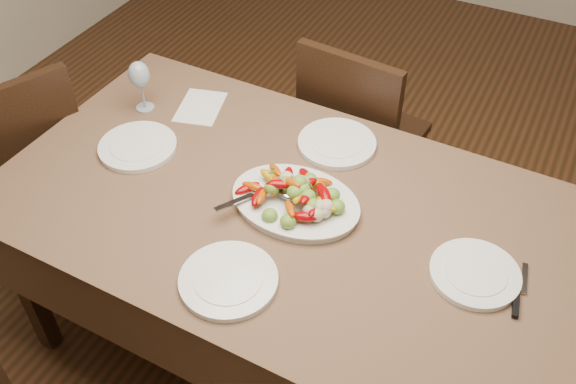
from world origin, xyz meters
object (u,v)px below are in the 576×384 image
(chair_left, at_px, (22,165))
(plate_far, at_px, (337,143))
(serving_platter, at_px, (295,203))
(plate_left, at_px, (138,147))
(chair_far, at_px, (365,135))
(dining_table, at_px, (288,284))
(plate_right, at_px, (475,274))
(plate_near, at_px, (228,280))
(wine_glass, at_px, (141,85))

(chair_left, height_order, plate_far, chair_left)
(serving_platter, height_order, plate_left, serving_platter)
(chair_left, relative_size, plate_left, 3.61)
(chair_left, bearing_deg, serving_platter, 114.98)
(chair_far, relative_size, plate_far, 3.57)
(chair_far, bearing_deg, dining_table, 98.53)
(chair_left, height_order, plate_left, chair_left)
(plate_left, height_order, plate_right, same)
(serving_platter, relative_size, plate_near, 1.45)
(serving_platter, xyz_separation_m, plate_right, (0.56, -0.02, -0.00))
(chair_left, height_order, wine_glass, wine_glass)
(serving_platter, bearing_deg, dining_table, -146.95)
(chair_left, relative_size, plate_far, 3.57)
(chair_left, distance_m, serving_platter, 1.23)
(dining_table, distance_m, wine_glass, 0.87)
(chair_far, xyz_separation_m, plate_near, (0.02, -1.12, 0.29))
(plate_left, distance_m, wine_glass, 0.25)
(serving_platter, distance_m, plate_left, 0.60)
(chair_left, relative_size, wine_glass, 4.64)
(chair_far, relative_size, plate_right, 3.81)
(serving_platter, xyz_separation_m, plate_near, (-0.03, -0.35, -0.00))
(dining_table, xyz_separation_m, chair_far, (-0.04, 0.78, 0.10))
(dining_table, distance_m, chair_far, 0.79)
(chair_far, height_order, serving_platter, chair_far)
(wine_glass, bearing_deg, dining_table, -17.46)
(plate_left, bearing_deg, plate_far, 28.47)
(plate_far, distance_m, wine_glass, 0.73)
(plate_left, bearing_deg, chair_far, 54.57)
(serving_platter, xyz_separation_m, plate_far, (-0.01, 0.33, -0.00))
(chair_left, height_order, plate_near, chair_left)
(plate_left, bearing_deg, serving_platter, -0.49)
(plate_far, bearing_deg, plate_right, -31.50)
(plate_near, bearing_deg, plate_right, 28.82)
(dining_table, relative_size, plate_near, 6.75)
(chair_left, distance_m, plate_left, 0.67)
(serving_platter, bearing_deg, plate_far, 90.93)
(chair_far, relative_size, plate_left, 3.61)
(dining_table, distance_m, plate_right, 0.70)
(serving_platter, distance_m, plate_near, 0.35)
(dining_table, relative_size, plate_far, 6.92)
(chair_far, bearing_deg, plate_far, 102.35)
(chair_left, bearing_deg, wine_glass, 139.66)
(chair_left, xyz_separation_m, plate_far, (1.19, 0.35, 0.29))
(chair_far, distance_m, serving_platter, 0.82)
(chair_far, height_order, plate_far, chair_far)
(plate_left, relative_size, plate_right, 1.05)
(plate_far, xyz_separation_m, wine_glass, (-0.71, -0.12, 0.09))
(serving_platter, height_order, wine_glass, wine_glass)
(chair_left, height_order, serving_platter, chair_left)
(plate_left, distance_m, plate_far, 0.67)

